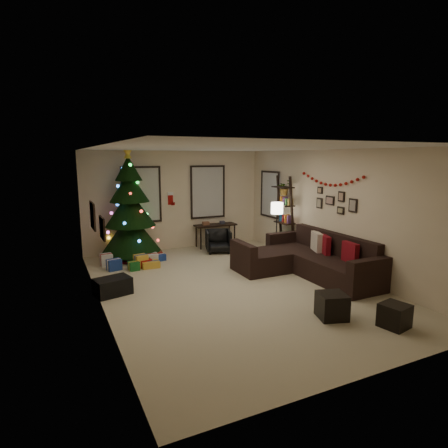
{
  "coord_description": "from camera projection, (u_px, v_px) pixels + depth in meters",
  "views": [
    {
      "loc": [
        -3.24,
        -6.4,
        2.54
      ],
      "look_at": [
        0.1,
        0.6,
        1.15
      ],
      "focal_mm": 30.15,
      "sensor_mm": 36.0,
      "label": 1
    }
  ],
  "objects": [
    {
      "name": "wall_back",
      "position": [
        176.0,
        200.0,
        10.37
      ],
      "size": [
        5.0,
        0.0,
        5.0
      ],
      "primitive_type": "plane",
      "rotation": [
        1.57,
        0.0,
        0.0
      ],
      "color": "beige",
      "rests_on": "floor"
    },
    {
      "name": "gallery",
      "position": [
        335.0,
        202.0,
        8.21
      ],
      "size": [
        0.03,
        1.25,
        0.54
      ],
      "color": "black",
      "rests_on": "wall_right"
    },
    {
      "name": "garland",
      "position": [
        331.0,
        180.0,
        8.25
      ],
      "size": [
        0.08,
        1.9,
        0.3
      ],
      "primitive_type": null,
      "color": "#A5140C",
      "rests_on": "wall_right"
    },
    {
      "name": "pillow_red_a",
      "position": [
        350.0,
        253.0,
        7.55
      ],
      "size": [
        0.16,
        0.43,
        0.42
      ],
      "primitive_type": "cube",
      "rotation": [
        0.0,
        0.0,
        -0.11
      ],
      "color": "maroon",
      "rests_on": "sofa"
    },
    {
      "name": "sofa",
      "position": [
        307.0,
        261.0,
        8.22
      ],
      "size": [
        2.03,
        2.93,
        0.9
      ],
      "color": "black",
      "rests_on": "floor"
    },
    {
      "name": "window_right_wall",
      "position": [
        270.0,
        194.0,
        10.55
      ],
      "size": [
        0.06,
        0.9,
        1.3
      ],
      "color": "#728CB2",
      "rests_on": "wall_right"
    },
    {
      "name": "desk",
      "position": [
        215.0,
        227.0,
        10.72
      ],
      "size": [
        1.19,
        0.43,
        0.64
      ],
      "color": "black",
      "rests_on": "floor"
    },
    {
      "name": "pillow_red_b",
      "position": [
        325.0,
        245.0,
        8.22
      ],
      "size": [
        0.25,
        0.43,
        0.42
      ],
      "primitive_type": "cube",
      "rotation": [
        0.0,
        0.0,
        -0.36
      ],
      "color": "maroon",
      "rests_on": "sofa"
    },
    {
      "name": "wall_left",
      "position": [
        98.0,
        230.0,
        6.21
      ],
      "size": [
        0.0,
        7.0,
        7.0
      ],
      "primitive_type": "plane",
      "rotation": [
        1.57,
        0.0,
        1.57
      ],
      "color": "beige",
      "rests_on": "floor"
    },
    {
      "name": "floor_lamp",
      "position": [
        277.0,
        212.0,
        9.37
      ],
      "size": [
        0.3,
        0.3,
        1.42
      ],
      "rotation": [
        0.0,
        0.0,
        0.34
      ],
      "color": "black",
      "rests_on": "floor"
    },
    {
      "name": "wall_right",
      "position": [
        333.0,
        211.0,
        8.32
      ],
      "size": [
        0.0,
        7.0,
        7.0
      ],
      "primitive_type": "plane",
      "rotation": [
        1.57,
        0.0,
        -1.57
      ],
      "color": "beige",
      "rests_on": "floor"
    },
    {
      "name": "storage_bin",
      "position": [
        113.0,
        286.0,
        7.0
      ],
      "size": [
        0.72,
        0.57,
        0.32
      ],
      "primitive_type": "cube",
      "rotation": [
        0.0,
        0.0,
        0.24
      ],
      "color": "black",
      "rests_on": "floor"
    },
    {
      "name": "floor",
      "position": [
        232.0,
        286.0,
        7.5
      ],
      "size": [
        7.0,
        7.0,
        0.0
      ],
      "primitive_type": "plane",
      "color": "beige",
      "rests_on": "ground"
    },
    {
      "name": "ottoman_far",
      "position": [
        394.0,
        316.0,
        5.66
      ],
      "size": [
        0.45,
        0.45,
        0.36
      ],
      "primitive_type": "cube",
      "rotation": [
        0.0,
        0.0,
        0.2
      ],
      "color": "black",
      "rests_on": "floor"
    },
    {
      "name": "art_abstract",
      "position": [
        102.0,
        228.0,
        5.82
      ],
      "size": [
        0.04,
        0.45,
        0.35
      ],
      "color": "black",
      "rests_on": "wall_left"
    },
    {
      "name": "presents",
      "position": [
        139.0,
        261.0,
        8.89
      ],
      "size": [
        1.51,
        1.01,
        0.3
      ],
      "rotation": [
        0.0,
        0.0,
        0.02
      ],
      "color": "silver",
      "rests_on": "floor"
    },
    {
      "name": "desk_chair",
      "position": [
        218.0,
        241.0,
        10.1
      ],
      "size": [
        0.74,
        0.71,
        0.61
      ],
      "primitive_type": "imported",
      "rotation": [
        0.0,
        0.0,
        -0.31
      ],
      "color": "black",
      "rests_on": "floor"
    },
    {
      "name": "stocking_left",
      "position": [
        171.0,
        198.0,
        10.3
      ],
      "size": [
        0.2,
        0.05,
        0.36
      ],
      "color": "#990F0C",
      "rests_on": "wall_back"
    },
    {
      "name": "potted_plant",
      "position": [
        284.0,
        185.0,
        9.6
      ],
      "size": [
        0.55,
        0.5,
        0.51
      ],
      "primitive_type": "imported",
      "rotation": [
        0.0,
        0.0,
        0.27
      ],
      "color": "#4C4C4C",
      "rests_on": "bookshelf"
    },
    {
      "name": "pillow_cream",
      "position": [
        317.0,
        243.0,
        8.47
      ],
      "size": [
        0.29,
        0.48,
        0.47
      ],
      "primitive_type": "cube",
      "rotation": [
        0.0,
        0.0,
        -0.37
      ],
      "color": "beige",
      "rests_on": "sofa"
    },
    {
      "name": "stocking_right",
      "position": [
        181.0,
        195.0,
        10.48
      ],
      "size": [
        0.2,
        0.05,
        0.36
      ],
      "color": "#990F0C",
      "rests_on": "wall_back"
    },
    {
      "name": "christmas_tree",
      "position": [
        130.0,
        213.0,
        9.39
      ],
      "size": [
        1.5,
        1.5,
        2.8
      ],
      "rotation": [
        0.0,
        0.0,
        -0.39
      ],
      "color": "black",
      "rests_on": "floor"
    },
    {
      "name": "art_map",
      "position": [
        93.0,
        216.0,
        6.92
      ],
      "size": [
        0.04,
        0.6,
        0.5
      ],
      "color": "black",
      "rests_on": "wall_left"
    },
    {
      "name": "ottoman_near",
      "position": [
        332.0,
        306.0,
        5.98
      ],
      "size": [
        0.53,
        0.53,
        0.41
      ],
      "primitive_type": "cube",
      "rotation": [
        0.0,
        0.0,
        -0.3
      ],
      "color": "black",
      "rests_on": "floor"
    },
    {
      "name": "wall_front",
      "position": [
        375.0,
        266.0,
        4.15
      ],
      "size": [
        5.0,
        0.0,
        5.0
      ],
      "primitive_type": "plane",
      "rotation": [
        -1.57,
        0.0,
        0.0
      ],
      "color": "beige",
      "rests_on": "floor"
    },
    {
      "name": "bookshelf",
      "position": [
        285.0,
        217.0,
        9.68
      ],
      "size": [
        0.3,
        0.6,
        2.07
      ],
      "color": "black",
      "rests_on": "floor"
    },
    {
      "name": "window_back_left",
      "position": [
        141.0,
        195.0,
        9.91
      ],
      "size": [
        1.05,
        0.06,
        1.5
      ],
      "color": "#728CB2",
      "rests_on": "wall_back"
    },
    {
      "name": "ceiling",
      "position": [
        233.0,
        148.0,
        7.03
      ],
      "size": [
        7.0,
        7.0,
        0.0
      ],
      "primitive_type": "plane",
      "rotation": [
        3.14,
        0.0,
        0.0
      ],
      "color": "white",
      "rests_on": "floor"
    },
    {
      "name": "window_back_right",
      "position": [
        208.0,
        192.0,
        10.71
      ],
      "size": [
        1.05,
        0.06,
        1.5
      ],
      "color": "#728CB2",
      "rests_on": "wall_back"
    }
  ]
}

